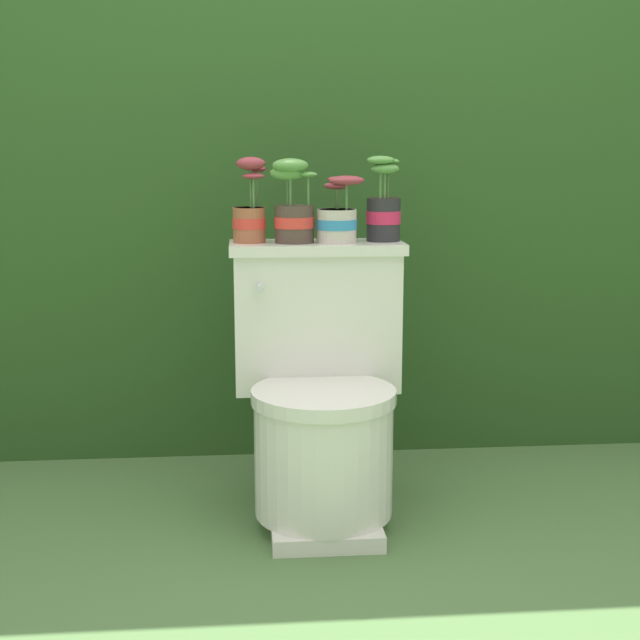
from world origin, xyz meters
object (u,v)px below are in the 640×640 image
object	(u,v)px
potted_plant_left	(250,213)
potted_plant_midleft	(293,210)
potted_plant_midright	(384,210)
toilet	(321,397)
potted_plant_middle	(338,218)

from	to	relation	value
potted_plant_left	potted_plant_midleft	world-z (taller)	potted_plant_left
potted_plant_midleft	potted_plant_midright	world-z (taller)	potted_plant_midright
potted_plant_midright	potted_plant_left	bearing A→B (deg)	-179.03
toilet	potted_plant_middle	world-z (taller)	potted_plant_middle
potted_plant_midright	potted_plant_middle	bearing A→B (deg)	-165.41
potted_plant_left	potted_plant_midright	xyz separation A→B (m)	(0.38, 0.01, 0.01)
potted_plant_midright	potted_plant_midleft	bearing A→B (deg)	-174.49
potted_plant_midright	toilet	bearing A→B (deg)	-142.76
toilet	potted_plant_midleft	distance (m)	0.53
toilet	potted_plant_middle	bearing A→B (deg)	62.72
potted_plant_middle	potted_plant_midright	world-z (taller)	potted_plant_midright
toilet	potted_plant_left	world-z (taller)	potted_plant_left
potted_plant_middle	potted_plant_midright	bearing A→B (deg)	14.59
potted_plant_left	potted_plant_midright	size ratio (longest dim) A/B	0.99
potted_plant_midleft	potted_plant_midright	bearing A→B (deg)	5.51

